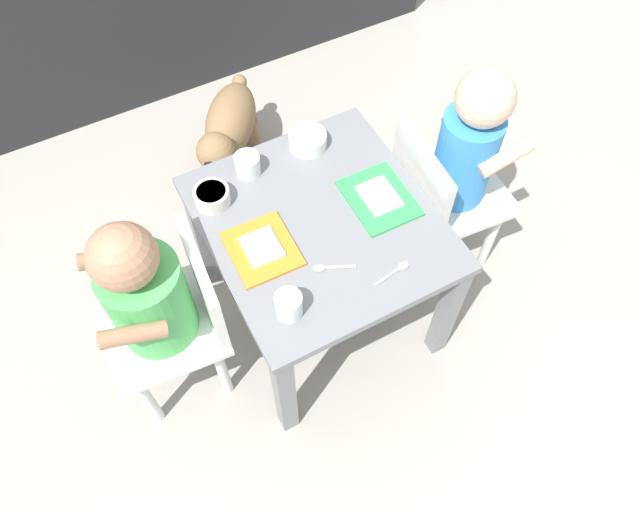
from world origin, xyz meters
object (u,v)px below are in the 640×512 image
at_px(food_tray_left, 262,248).
at_px(spoon_by_right_tray, 330,267).
at_px(seated_child_left, 152,297).
at_px(food_tray_right, 379,198).
at_px(seated_child_right, 462,156).
at_px(dining_table, 320,239).
at_px(dog, 229,127).
at_px(spoon_by_left_tray, 395,271).
at_px(water_cup_right, 248,166).
at_px(cereal_bowl_left_side, 212,196).
at_px(cereal_bowl_right_side, 308,140).
at_px(water_cup_left, 289,306).

xyz_separation_m(food_tray_left, spoon_by_right_tray, (0.12, -0.12, -0.00)).
distance_m(seated_child_left, food_tray_right, 0.59).
bearing_deg(seated_child_right, dining_table, -178.23).
bearing_deg(dog, food_tray_right, -76.43).
bearing_deg(spoon_by_left_tray, spoon_by_right_tray, 148.33).
relative_size(seated_child_right, spoon_by_right_tray, 7.47).
height_order(dining_table, water_cup_right, water_cup_right).
relative_size(food_tray_left, food_tray_right, 0.91).
xyz_separation_m(seated_child_right, cereal_bowl_left_side, (-0.64, 0.16, 0.03)).
bearing_deg(cereal_bowl_right_side, water_cup_right, -176.91).
height_order(cereal_bowl_right_side, spoon_by_right_tray, cereal_bowl_right_side).
xyz_separation_m(food_tray_right, spoon_by_right_tray, (-0.20, -0.12, -0.00)).
bearing_deg(dog, seated_child_right, -55.71).
distance_m(dining_table, seated_child_right, 0.44).
xyz_separation_m(dog, food_tray_left, (-0.16, -0.65, 0.26)).
xyz_separation_m(seated_child_left, water_cup_right, (0.34, 0.22, 0.05)).
xyz_separation_m(cereal_bowl_left_side, spoon_by_right_tray, (0.16, -0.31, -0.02)).
relative_size(seated_child_right, food_tray_right, 3.72).
height_order(dog, water_cup_left, water_cup_left).
relative_size(seated_child_right, water_cup_right, 10.95).
bearing_deg(water_cup_left, cereal_bowl_right_side, 57.79).
bearing_deg(dog, spoon_by_right_tray, -93.48).
height_order(seated_child_right, water_cup_right, seated_child_right).
relative_size(seated_child_right, dog, 1.90).
distance_m(seated_child_right, food_tray_left, 0.59).
relative_size(dining_table, cereal_bowl_left_side, 6.67).
xyz_separation_m(water_cup_left, spoon_by_left_tray, (0.26, -0.02, -0.02)).
height_order(food_tray_right, water_cup_left, water_cup_left).
relative_size(seated_child_left, cereal_bowl_right_side, 6.88).
xyz_separation_m(water_cup_right, cereal_bowl_left_side, (-0.12, -0.05, -0.00)).
relative_size(dog, cereal_bowl_right_side, 3.76).
bearing_deg(spoon_by_right_tray, cereal_bowl_left_side, 117.82).
distance_m(seated_child_left, cereal_bowl_left_side, 0.29).
distance_m(dining_table, dog, 0.67).
height_order(food_tray_right, water_cup_right, water_cup_right).
bearing_deg(seated_child_right, cereal_bowl_right_side, 147.69).
bearing_deg(water_cup_right, cereal_bowl_right_side, 3.09).
bearing_deg(water_cup_left, spoon_by_right_tray, 23.53).
bearing_deg(seated_child_left, seated_child_right, 0.59).
relative_size(water_cup_left, spoon_by_left_tray, 0.64).
bearing_deg(food_tray_right, spoon_by_left_tray, -110.98).
height_order(seated_child_left, water_cup_left, seated_child_left).
height_order(dog, water_cup_right, water_cup_right).
distance_m(food_tray_right, cereal_bowl_left_side, 0.41).
distance_m(dining_table, water_cup_right, 0.26).
bearing_deg(dining_table, dog, 89.77).
bearing_deg(food_tray_left, water_cup_right, 72.98).
distance_m(food_tray_left, cereal_bowl_right_side, 0.35).
bearing_deg(seated_child_left, dog, 55.69).
bearing_deg(water_cup_left, cereal_bowl_left_side, 94.52).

